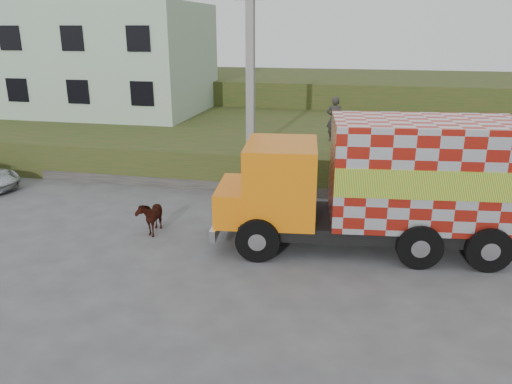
% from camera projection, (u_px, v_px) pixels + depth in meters
% --- Properties ---
extents(ground, '(120.00, 120.00, 0.00)m').
position_uv_depth(ground, '(249.00, 234.00, 15.71)').
color(ground, '#474749').
rests_on(ground, ground).
extents(embankment, '(40.00, 12.00, 1.50)m').
position_uv_depth(embankment, '(295.00, 143.00, 24.75)').
color(embankment, '#294617').
rests_on(embankment, ground).
extents(embankment_far, '(40.00, 12.00, 3.00)m').
position_uv_depth(embankment_far, '(319.00, 97.00, 35.65)').
color(embankment_far, '#294617').
rests_on(embankment_far, ground).
extents(retaining_strip, '(16.00, 0.50, 0.40)m').
position_uv_depth(retaining_strip, '(224.00, 185.00, 19.95)').
color(retaining_strip, '#595651').
rests_on(retaining_strip, ground).
extents(building, '(10.00, 8.00, 6.00)m').
position_uv_depth(building, '(113.00, 59.00, 28.59)').
color(building, '#A7C0A4').
rests_on(building, embankment).
extents(utility_pole, '(1.20, 0.30, 8.00)m').
position_uv_depth(utility_pole, '(250.00, 86.00, 18.90)').
color(utility_pole, gray).
rests_on(utility_pole, ground).
extents(cargo_truck, '(8.79, 3.80, 3.80)m').
position_uv_depth(cargo_truck, '(381.00, 183.00, 14.29)').
color(cargo_truck, black).
rests_on(cargo_truck, ground).
extents(cow, '(0.76, 1.37, 1.11)m').
position_uv_depth(cow, '(151.00, 216.00, 15.75)').
color(cow, black).
rests_on(cow, ground).
extents(pedestrian, '(0.71, 0.46, 1.93)m').
position_uv_depth(pedestrian, '(334.00, 119.00, 21.40)').
color(pedestrian, '#2D2928').
rests_on(pedestrian, embankment).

